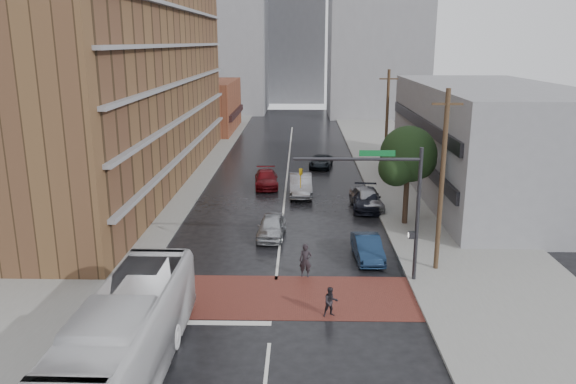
{
  "coord_description": "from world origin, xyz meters",
  "views": [
    {
      "loc": [
        1.27,
        -25.13,
        12.29
      ],
      "look_at": [
        0.52,
        7.59,
        3.5
      ],
      "focal_mm": 35.0,
      "sensor_mm": 36.0,
      "label": 1
    }
  ],
  "objects_px": {
    "pedestrian_a": "(305,261)",
    "car_parked_far": "(366,198)",
    "car_travel_a": "(272,227)",
    "transit_bus": "(124,340)",
    "car_travel_c": "(266,179)",
    "car_parked_near": "(368,248)",
    "suv_travel": "(321,161)",
    "pedestrian_b": "(331,302)",
    "car_travel_b": "(301,185)",
    "car_parked_mid": "(366,199)"
  },
  "relations": [
    {
      "from": "car_travel_b",
      "to": "suv_travel",
      "type": "relative_size",
      "value": 1.16
    },
    {
      "from": "suv_travel",
      "to": "car_parked_mid",
      "type": "bearing_deg",
      "value": -69.59
    },
    {
      "from": "transit_bus",
      "to": "pedestrian_a",
      "type": "xyz_separation_m",
      "value": [
        6.73,
        9.83,
        -0.78
      ]
    },
    {
      "from": "transit_bus",
      "to": "car_parked_mid",
      "type": "relative_size",
      "value": 2.42
    },
    {
      "from": "car_travel_b",
      "to": "suv_travel",
      "type": "distance_m",
      "value": 10.69
    },
    {
      "from": "car_parked_near",
      "to": "car_parked_far",
      "type": "relative_size",
      "value": 0.9
    },
    {
      "from": "car_travel_b",
      "to": "car_travel_c",
      "type": "height_order",
      "value": "car_travel_b"
    },
    {
      "from": "pedestrian_a",
      "to": "car_parked_near",
      "type": "relative_size",
      "value": 0.44
    },
    {
      "from": "car_parked_mid",
      "to": "suv_travel",
      "type": "bearing_deg",
      "value": 105.8
    },
    {
      "from": "pedestrian_a",
      "to": "pedestrian_b",
      "type": "height_order",
      "value": "pedestrian_a"
    },
    {
      "from": "car_travel_a",
      "to": "car_travel_b",
      "type": "distance_m",
      "value": 10.65
    },
    {
      "from": "pedestrian_a",
      "to": "car_parked_far",
      "type": "distance_m",
      "value": 13.83
    },
    {
      "from": "transit_bus",
      "to": "car_travel_a",
      "type": "distance_m",
      "value": 16.77
    },
    {
      "from": "car_travel_a",
      "to": "car_parked_far",
      "type": "relative_size",
      "value": 0.9
    },
    {
      "from": "car_parked_mid",
      "to": "pedestrian_b",
      "type": "bearing_deg",
      "value": -97.57
    },
    {
      "from": "pedestrian_b",
      "to": "car_travel_c",
      "type": "height_order",
      "value": "pedestrian_b"
    },
    {
      "from": "car_travel_a",
      "to": "car_parked_mid",
      "type": "height_order",
      "value": "car_parked_mid"
    },
    {
      "from": "transit_bus",
      "to": "car_travel_a",
      "type": "relative_size",
      "value": 2.89
    },
    {
      "from": "pedestrian_a",
      "to": "car_parked_far",
      "type": "bearing_deg",
      "value": 74.28
    },
    {
      "from": "pedestrian_a",
      "to": "car_travel_c",
      "type": "relative_size",
      "value": 0.38
    },
    {
      "from": "car_travel_a",
      "to": "transit_bus",
      "type": "bearing_deg",
      "value": -102.88
    },
    {
      "from": "pedestrian_b",
      "to": "car_parked_near",
      "type": "distance_m",
      "value": 7.54
    },
    {
      "from": "car_parked_near",
      "to": "car_parked_mid",
      "type": "height_order",
      "value": "car_parked_mid"
    },
    {
      "from": "car_travel_b",
      "to": "car_parked_mid",
      "type": "xyz_separation_m",
      "value": [
        5.01,
        -3.76,
        -0.12
      ]
    },
    {
      "from": "pedestrian_a",
      "to": "car_travel_b",
      "type": "xyz_separation_m",
      "value": [
        -0.28,
        16.76,
        -0.07
      ]
    },
    {
      "from": "transit_bus",
      "to": "car_travel_a",
      "type": "xyz_separation_m",
      "value": [
        4.58,
        16.11,
        -0.98
      ]
    },
    {
      "from": "suv_travel",
      "to": "car_travel_b",
      "type": "bearing_deg",
      "value": -92.38
    },
    {
      "from": "car_travel_b",
      "to": "car_travel_c",
      "type": "xyz_separation_m",
      "value": [
        -3.0,
        2.62,
        -0.15
      ]
    },
    {
      "from": "suv_travel",
      "to": "car_parked_mid",
      "type": "relative_size",
      "value": 0.88
    },
    {
      "from": "car_travel_c",
      "to": "car_parked_near",
      "type": "distance_m",
      "value": 18.14
    },
    {
      "from": "pedestrian_b",
      "to": "car_travel_b",
      "type": "relative_size",
      "value": 0.28
    },
    {
      "from": "pedestrian_a",
      "to": "suv_travel",
      "type": "height_order",
      "value": "pedestrian_a"
    },
    {
      "from": "pedestrian_b",
      "to": "car_parked_mid",
      "type": "relative_size",
      "value": 0.28
    },
    {
      "from": "car_travel_b",
      "to": "pedestrian_b",
      "type": "bearing_deg",
      "value": -87.47
    },
    {
      "from": "car_parked_far",
      "to": "car_parked_mid",
      "type": "bearing_deg",
      "value": 0.0
    },
    {
      "from": "suv_travel",
      "to": "car_parked_mid",
      "type": "distance_m",
      "value": 14.56
    },
    {
      "from": "transit_bus",
      "to": "car_travel_c",
      "type": "distance_m",
      "value": 29.44
    },
    {
      "from": "suv_travel",
      "to": "car_travel_a",
      "type": "bearing_deg",
      "value": -91.91
    },
    {
      "from": "car_parked_near",
      "to": "pedestrian_b",
      "type": "bearing_deg",
      "value": -112.57
    },
    {
      "from": "transit_bus",
      "to": "car_parked_near",
      "type": "relative_size",
      "value": 2.92
    },
    {
      "from": "car_parked_near",
      "to": "car_parked_far",
      "type": "distance_m",
      "value": 10.44
    },
    {
      "from": "car_parked_far",
      "to": "car_travel_a",
      "type": "bearing_deg",
      "value": -145.28
    },
    {
      "from": "car_travel_c",
      "to": "transit_bus",
      "type": "bearing_deg",
      "value": -101.37
    },
    {
      "from": "pedestrian_b",
      "to": "suv_travel",
      "type": "xyz_separation_m",
      "value": [
        0.64,
        31.75,
        -0.1
      ]
    },
    {
      "from": "suv_travel",
      "to": "car_parked_far",
      "type": "xyz_separation_m",
      "value": [
        2.96,
        -14.25,
        0.18
      ]
    },
    {
      "from": "car_parked_near",
      "to": "car_travel_c",
      "type": "bearing_deg",
      "value": 109.17
    },
    {
      "from": "pedestrian_b",
      "to": "car_travel_a",
      "type": "distance_m",
      "value": 11.27
    },
    {
      "from": "car_travel_b",
      "to": "car_parked_mid",
      "type": "bearing_deg",
      "value": -38.19
    },
    {
      "from": "car_parked_near",
      "to": "transit_bus",
      "type": "bearing_deg",
      "value": -133.0
    },
    {
      "from": "car_travel_a",
      "to": "car_parked_mid",
      "type": "relative_size",
      "value": 0.84
    }
  ]
}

